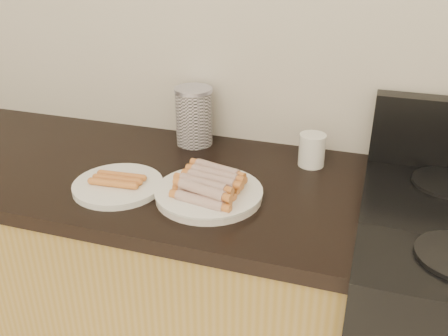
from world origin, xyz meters
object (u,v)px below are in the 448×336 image
(mug, at_px, (312,150))
(canister, at_px, (194,116))
(side_plate, at_px, (118,185))
(main_plate, at_px, (209,195))

(mug, bearing_deg, canister, 173.33)
(side_plate, bearing_deg, canister, 75.91)
(side_plate, bearing_deg, mug, 32.82)
(main_plate, bearing_deg, side_plate, -173.81)
(canister, height_order, mug, canister)
(main_plate, relative_size, side_plate, 1.15)
(main_plate, distance_m, mug, 0.35)
(side_plate, distance_m, mug, 0.56)
(main_plate, relative_size, mug, 2.89)
(canister, distance_m, mug, 0.38)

